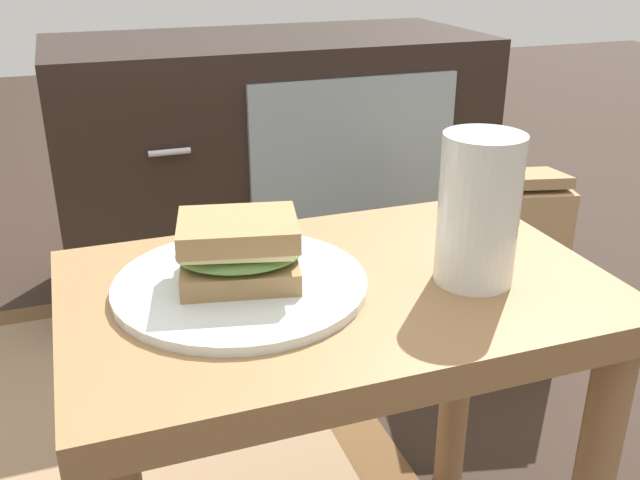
{
  "coord_description": "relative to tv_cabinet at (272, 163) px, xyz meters",
  "views": [
    {
      "loc": [
        -0.24,
        -0.62,
        0.8
      ],
      "look_at": [
        -0.02,
        0.0,
        0.51
      ],
      "focal_mm": 40.25,
      "sensor_mm": 36.0,
      "label": 1
    }
  ],
  "objects": [
    {
      "name": "sandwich_front",
      "position": [
        -0.3,
        -0.93,
        0.21
      ],
      "size": [
        0.14,
        0.12,
        0.07
      ],
      "color": "#9E7A4C",
      "rests_on": "plate"
    },
    {
      "name": "side_table",
      "position": [
        -0.2,
        -0.95,
        0.08
      ],
      "size": [
        0.56,
        0.36,
        0.46
      ],
      "color": "olive",
      "rests_on": "ground"
    },
    {
      "name": "plate",
      "position": [
        -0.3,
        -0.93,
        0.17
      ],
      "size": [
        0.26,
        0.26,
        0.01
      ],
      "primitive_type": "cylinder",
      "color": "silver",
      "rests_on": "side_table"
    },
    {
      "name": "tv_cabinet",
      "position": [
        0.0,
        0.0,
        0.0
      ],
      "size": [
        0.96,
        0.46,
        0.58
      ],
      "color": "black",
      "rests_on": "ground"
    },
    {
      "name": "beer_glass",
      "position": [
        -0.06,
        -0.99,
        0.24
      ],
      "size": [
        0.08,
        0.08,
        0.16
      ],
      "color": "silver",
      "rests_on": "side_table"
    },
    {
      "name": "area_rug",
      "position": [
        -0.49,
        -0.43,
        -0.29
      ],
      "size": [
        1.0,
        0.88,
        0.01
      ],
      "color": "brown",
      "rests_on": "ground"
    },
    {
      "name": "paper_bag",
      "position": [
        0.32,
        -0.49,
        -0.1
      ],
      "size": [
        0.25,
        0.2,
        0.39
      ],
      "color": "tan",
      "rests_on": "ground"
    }
  ]
}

